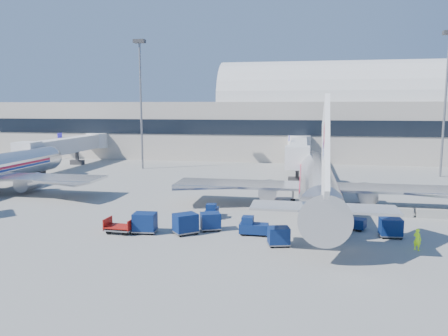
% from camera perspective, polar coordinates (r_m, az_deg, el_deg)
% --- Properties ---
extents(ground, '(260.00, 260.00, 0.00)m').
position_cam_1_polar(ground, '(46.02, -0.47, -5.96)').
color(ground, gray).
rests_on(ground, ground).
extents(terminal, '(170.00, 28.15, 21.00)m').
position_cam_1_polar(terminal, '(102.27, -2.08, 6.04)').
color(terminal, '#B2AA9E').
rests_on(terminal, ground).
extents(airliner_main, '(32.00, 37.26, 12.07)m').
position_cam_1_polar(airliner_main, '(49.08, 12.09, -1.77)').
color(airliner_main, silver).
rests_on(airliner_main, ground).
extents(jetbridge_near, '(4.40, 27.50, 6.25)m').
position_cam_1_polar(jetbridge_near, '(75.01, 9.71, 2.43)').
color(jetbridge_near, silver).
rests_on(jetbridge_near, ground).
extents(jetbridge_mid, '(4.40, 27.50, 6.25)m').
position_cam_1_polar(jetbridge_mid, '(86.35, -19.42, 2.82)').
color(jetbridge_mid, silver).
rests_on(jetbridge_mid, ground).
extents(mast_west, '(2.00, 1.20, 22.60)m').
position_cam_1_polar(mast_west, '(79.20, -10.85, 10.57)').
color(mast_west, slate).
rests_on(mast_west, ground).
extents(mast_east, '(2.00, 1.20, 22.60)m').
position_cam_1_polar(mast_east, '(77.03, 27.07, 9.91)').
color(mast_east, slate).
rests_on(mast_east, ground).
extents(barrier_near, '(3.00, 0.55, 0.90)m').
position_cam_1_polar(barrier_near, '(48.05, 21.71, -5.39)').
color(barrier_near, '#9E9E96').
rests_on(barrier_near, ground).
extents(barrier_mid, '(3.00, 0.55, 0.90)m').
position_cam_1_polar(barrier_mid, '(48.82, 25.52, -5.40)').
color(barrier_mid, '#9E9E96').
rests_on(barrier_mid, ground).
extents(tug_lead, '(2.51, 1.27, 1.63)m').
position_cam_1_polar(tug_lead, '(38.53, 3.77, -7.64)').
color(tug_lead, '#0A1C4C').
rests_on(tug_lead, ground).
extents(tug_right, '(2.86, 2.13, 1.67)m').
position_cam_1_polar(tug_right, '(41.93, 16.11, -6.61)').
color(tug_right, '#0A1C4C').
rests_on(tug_right, ground).
extents(tug_left, '(1.30, 2.35, 1.49)m').
position_cam_1_polar(tug_left, '(44.25, -1.61, -5.64)').
color(tug_left, '#0A1C4C').
rests_on(tug_left, ground).
extents(cart_train_a, '(2.22, 1.98, 1.61)m').
position_cam_1_polar(cart_train_a, '(39.81, -1.78, -6.93)').
color(cart_train_a, '#0A1C4C').
rests_on(cart_train_a, ground).
extents(cart_train_b, '(2.59, 2.52, 1.81)m').
position_cam_1_polar(cart_train_b, '(38.80, -5.06, -7.19)').
color(cart_train_b, '#0A1C4C').
rests_on(cart_train_b, ground).
extents(cart_train_c, '(2.17, 1.72, 1.81)m').
position_cam_1_polar(cart_train_c, '(39.55, -10.29, -7.00)').
color(cart_train_c, '#0A1C4C').
rests_on(cart_train_c, ground).
extents(cart_solo_near, '(2.03, 1.73, 1.55)m').
position_cam_1_polar(cart_solo_near, '(35.76, 7.17, -8.80)').
color(cart_solo_near, '#0A1C4C').
rests_on(cart_solo_near, ground).
extents(cart_solo_far, '(1.98, 1.56, 1.66)m').
position_cam_1_polar(cart_solo_far, '(40.31, 20.94, -7.24)').
color(cart_solo_far, '#0A1C4C').
rests_on(cart_solo_far, ground).
extents(cart_open_red, '(2.52, 1.84, 0.65)m').
position_cam_1_polar(cart_open_red, '(40.10, -13.41, -7.62)').
color(cart_open_red, slate).
rests_on(cart_open_red, ground).
extents(ramp_worker, '(0.74, 0.74, 1.74)m').
position_cam_1_polar(ramp_worker, '(37.64, 23.93, -8.51)').
color(ramp_worker, '#93E317').
rests_on(ramp_worker, ground).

